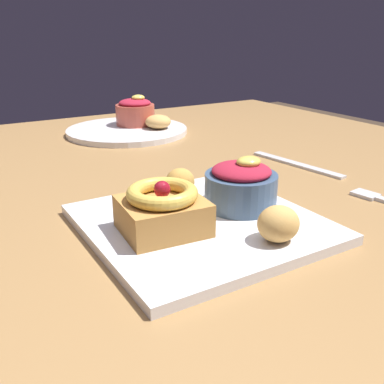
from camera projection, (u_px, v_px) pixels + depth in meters
dining_table at (96, 228)px, 0.72m from camera, size 1.49×1.07×0.73m
front_plate at (201, 224)px, 0.52m from camera, size 0.26×0.26×0.01m
cake_slice at (164, 209)px, 0.48m from camera, size 0.10×0.09×0.06m
berry_ramekin at (241, 185)px, 0.55m from camera, size 0.09×0.09×0.07m
fritter_front at (180, 182)px, 0.59m from camera, size 0.04×0.04×0.04m
fritter_middle at (278, 224)px, 0.46m from camera, size 0.05×0.04×0.04m
back_plate at (127, 131)px, 1.00m from camera, size 0.27×0.27×0.01m
back_ramekin at (135, 112)px, 1.02m from camera, size 0.09×0.09×0.07m
back_pastry at (158, 122)px, 0.99m from camera, size 0.06×0.06×0.03m
knife at (296, 164)px, 0.77m from camera, size 0.04×0.19×0.00m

